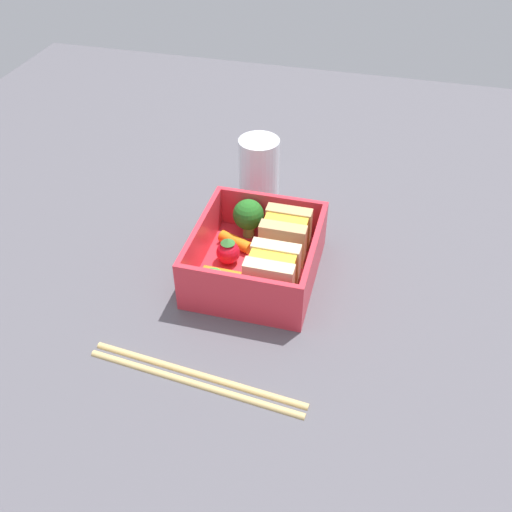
{
  "coord_description": "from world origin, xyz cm",
  "views": [
    {
      "loc": [
        46.7,
        12.16,
        43.67
      ],
      "look_at": [
        0.0,
        0.0,
        2.7
      ],
      "focal_mm": 40.0,
      "sensor_mm": 36.0,
      "label": 1
    }
  ],
  "objects_px": {
    "sandwich_left": "(286,235)",
    "chopstick_pair": "(196,377)",
    "strawberry_left": "(229,250)",
    "carrot_stick_left": "(222,275)",
    "sandwich_center_left": "(272,273)",
    "strawberry_far_left": "(214,283)",
    "drinking_glass": "(259,170)",
    "broccoli_floret": "(248,215)",
    "carrot_stick_far_left": "(236,242)"
  },
  "relations": [
    {
      "from": "strawberry_far_left",
      "to": "sandwich_center_left",
      "type": "bearing_deg",
      "value": 111.8
    },
    {
      "from": "strawberry_far_left",
      "to": "drinking_glass",
      "type": "height_order",
      "value": "drinking_glass"
    },
    {
      "from": "chopstick_pair",
      "to": "strawberry_left",
      "type": "bearing_deg",
      "value": -174.68
    },
    {
      "from": "drinking_glass",
      "to": "sandwich_center_left",
      "type": "bearing_deg",
      "value": 18.52
    },
    {
      "from": "carrot_stick_left",
      "to": "drinking_glass",
      "type": "height_order",
      "value": "drinking_glass"
    },
    {
      "from": "broccoli_floret",
      "to": "strawberry_far_left",
      "type": "height_order",
      "value": "broccoli_floret"
    },
    {
      "from": "sandwich_left",
      "to": "strawberry_left",
      "type": "distance_m",
      "value": 0.07
    },
    {
      "from": "chopstick_pair",
      "to": "carrot_stick_left",
      "type": "bearing_deg",
      "value": -174.33
    },
    {
      "from": "carrot_stick_far_left",
      "to": "chopstick_pair",
      "type": "bearing_deg",
      "value": 4.47
    },
    {
      "from": "drinking_glass",
      "to": "strawberry_left",
      "type": "bearing_deg",
      "value": 0.99
    },
    {
      "from": "sandwich_center_left",
      "to": "strawberry_left",
      "type": "height_order",
      "value": "sandwich_center_left"
    },
    {
      "from": "sandwich_center_left",
      "to": "chopstick_pair",
      "type": "xyz_separation_m",
      "value": [
        0.12,
        -0.04,
        -0.03
      ]
    },
    {
      "from": "strawberry_left",
      "to": "carrot_stick_left",
      "type": "xyz_separation_m",
      "value": [
        0.03,
        0.0,
        -0.01
      ]
    },
    {
      "from": "sandwich_center_left",
      "to": "strawberry_far_left",
      "type": "height_order",
      "value": "sandwich_center_left"
    },
    {
      "from": "sandwich_center_left",
      "to": "chopstick_pair",
      "type": "distance_m",
      "value": 0.14
    },
    {
      "from": "drinking_glass",
      "to": "broccoli_floret",
      "type": "bearing_deg",
      "value": 7.03
    },
    {
      "from": "sandwich_left",
      "to": "chopstick_pair",
      "type": "height_order",
      "value": "sandwich_left"
    },
    {
      "from": "strawberry_left",
      "to": "carrot_stick_left",
      "type": "bearing_deg",
      "value": 3.97
    },
    {
      "from": "carrot_stick_far_left",
      "to": "chopstick_pair",
      "type": "distance_m",
      "value": 0.19
    },
    {
      "from": "drinking_glass",
      "to": "carrot_stick_left",
      "type": "bearing_deg",
      "value": 1.53
    },
    {
      "from": "broccoli_floret",
      "to": "carrot_stick_far_left",
      "type": "height_order",
      "value": "broccoli_floret"
    },
    {
      "from": "strawberry_left",
      "to": "strawberry_far_left",
      "type": "height_order",
      "value": "strawberry_far_left"
    },
    {
      "from": "sandwich_center_left",
      "to": "broccoli_floret",
      "type": "distance_m",
      "value": 0.1
    },
    {
      "from": "carrot_stick_left",
      "to": "chopstick_pair",
      "type": "relative_size",
      "value": 0.2
    },
    {
      "from": "sandwich_center_left",
      "to": "drinking_glass",
      "type": "distance_m",
      "value": 0.19
    },
    {
      "from": "broccoli_floret",
      "to": "drinking_glass",
      "type": "distance_m",
      "value": 0.1
    },
    {
      "from": "carrot_stick_left",
      "to": "strawberry_far_left",
      "type": "bearing_deg",
      "value": -2.72
    },
    {
      "from": "strawberry_far_left",
      "to": "chopstick_pair",
      "type": "distance_m",
      "value": 0.11
    },
    {
      "from": "carrot_stick_far_left",
      "to": "sandwich_center_left",
      "type": "bearing_deg",
      "value": 43.72
    },
    {
      "from": "sandwich_left",
      "to": "chopstick_pair",
      "type": "distance_m",
      "value": 0.2
    },
    {
      "from": "sandwich_center_left",
      "to": "strawberry_far_left",
      "type": "bearing_deg",
      "value": -68.2
    },
    {
      "from": "broccoli_floret",
      "to": "sandwich_left",
      "type": "bearing_deg",
      "value": 67.94
    },
    {
      "from": "sandwich_left",
      "to": "drinking_glass",
      "type": "height_order",
      "value": "drinking_glass"
    },
    {
      "from": "strawberry_left",
      "to": "drinking_glass",
      "type": "xyz_separation_m",
      "value": [
        -0.15,
        -0.0,
        0.02
      ]
    },
    {
      "from": "sandwich_left",
      "to": "sandwich_center_left",
      "type": "distance_m",
      "value": 0.07
    },
    {
      "from": "sandwich_center_left",
      "to": "carrot_stick_far_left",
      "type": "height_order",
      "value": "sandwich_center_left"
    },
    {
      "from": "carrot_stick_far_left",
      "to": "strawberry_far_left",
      "type": "distance_m",
      "value": 0.08
    },
    {
      "from": "chopstick_pair",
      "to": "drinking_glass",
      "type": "bearing_deg",
      "value": -176.75
    },
    {
      "from": "sandwich_center_left",
      "to": "carrot_stick_left",
      "type": "relative_size",
      "value": 1.2
    },
    {
      "from": "drinking_glass",
      "to": "strawberry_far_left",
      "type": "bearing_deg",
      "value": 1.0
    },
    {
      "from": "carrot_stick_far_left",
      "to": "carrot_stick_left",
      "type": "relative_size",
      "value": 0.95
    },
    {
      "from": "carrot_stick_left",
      "to": "drinking_glass",
      "type": "xyz_separation_m",
      "value": [
        -0.18,
        -0.0,
        0.02
      ]
    },
    {
      "from": "strawberry_left",
      "to": "drinking_glass",
      "type": "bearing_deg",
      "value": -179.01
    },
    {
      "from": "carrot_stick_far_left",
      "to": "carrot_stick_left",
      "type": "xyz_separation_m",
      "value": [
        0.06,
        0.0,
        -0.0
      ]
    },
    {
      "from": "strawberry_left",
      "to": "carrot_stick_left",
      "type": "relative_size",
      "value": 0.76
    },
    {
      "from": "sandwich_center_left",
      "to": "strawberry_far_left",
      "type": "xyz_separation_m",
      "value": [
        0.02,
        -0.06,
        -0.01
      ]
    },
    {
      "from": "sandwich_left",
      "to": "strawberry_far_left",
      "type": "bearing_deg",
      "value": -32.81
    },
    {
      "from": "sandwich_left",
      "to": "broccoli_floret",
      "type": "height_order",
      "value": "same"
    },
    {
      "from": "sandwich_left",
      "to": "strawberry_left",
      "type": "relative_size",
      "value": 1.58
    },
    {
      "from": "strawberry_left",
      "to": "carrot_stick_left",
      "type": "height_order",
      "value": "strawberry_left"
    }
  ]
}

